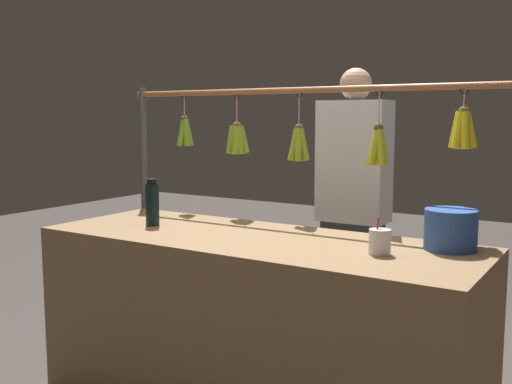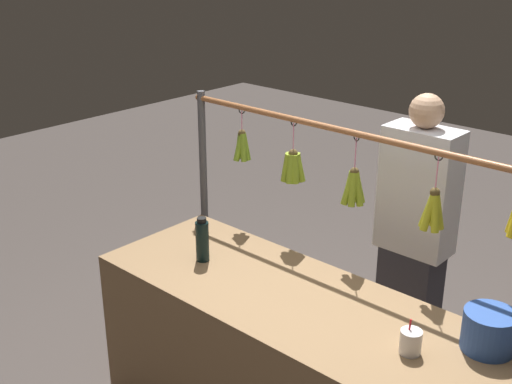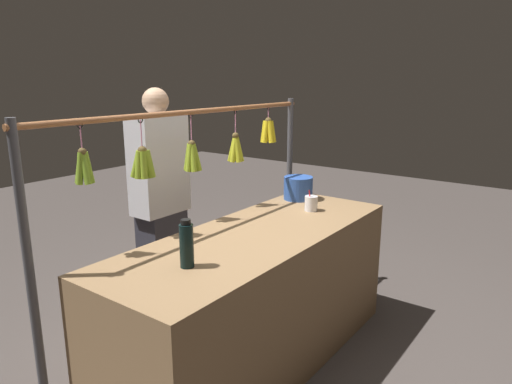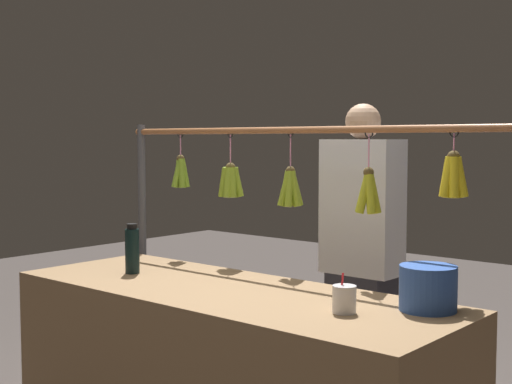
{
  "view_description": "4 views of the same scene",
  "coord_description": "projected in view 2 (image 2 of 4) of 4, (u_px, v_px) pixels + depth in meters",
  "views": [
    {
      "loc": [
        -1.43,
        2.25,
        1.38
      ],
      "look_at": [
        -0.01,
        0.0,
        1.04
      ],
      "focal_mm": 41.92,
      "sensor_mm": 36.0,
      "label": 1
    },
    {
      "loc": [
        -1.64,
        2.07,
        2.4
      ],
      "look_at": [
        0.25,
        0.0,
        1.29
      ],
      "focal_mm": 46.32,
      "sensor_mm": 36.0,
      "label": 2
    },
    {
      "loc": [
        2.07,
        1.53,
        1.71
      ],
      "look_at": [
        -0.0,
        0.0,
        1.08
      ],
      "focal_mm": 32.85,
      "sensor_mm": 36.0,
      "label": 3
    },
    {
      "loc": [
        -2.02,
        2.17,
        1.47
      ],
      "look_at": [
        -0.16,
        0.0,
        1.25
      ],
      "focal_mm": 49.83,
      "sensor_mm": 36.0,
      "label": 4
    }
  ],
  "objects": [
    {
      "name": "drink_cup",
      "position": [
        411.0,
        342.0,
        2.62
      ],
      "size": [
        0.09,
        0.09,
        0.14
      ],
      "color": "silver",
      "rests_on": "market_counter"
    },
    {
      "name": "market_counter",
      "position": [
        294.0,
        373.0,
        3.18
      ],
      "size": [
        2.04,
        0.73,
        0.83
      ],
      "primitive_type": "cube",
      "color": "olive",
      "rests_on": "ground"
    },
    {
      "name": "vendor_person",
      "position": [
        414.0,
        244.0,
        3.6
      ],
      "size": [
        0.39,
        0.21,
        1.65
      ],
      "color": "#2D2D38",
      "rests_on": "ground"
    },
    {
      "name": "blue_bucket",
      "position": [
        489.0,
        331.0,
        2.63
      ],
      "size": [
        0.21,
        0.21,
        0.17
      ],
      "primitive_type": "cylinder",
      "color": "#2D52A6",
      "rests_on": "market_counter"
    },
    {
      "name": "display_rack",
      "position": [
        360.0,
        214.0,
        3.23
      ],
      "size": [
        2.25,
        0.13,
        1.55
      ],
      "color": "#4C4C51",
      "rests_on": "ground"
    },
    {
      "name": "water_bottle",
      "position": [
        202.0,
        240.0,
        3.33
      ],
      "size": [
        0.07,
        0.07,
        0.24
      ],
      "color": "black",
      "rests_on": "market_counter"
    }
  ]
}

